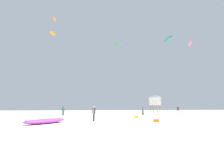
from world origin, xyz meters
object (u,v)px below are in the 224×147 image
(person_midground, at_px, (178,110))
(kite_aloft_1, at_px, (168,37))
(cooler_box, at_px, (156,121))
(kite_aloft_0, at_px, (53,33))
(kite_grounded_near, at_px, (46,121))
(kite_aloft_6, at_px, (117,44))
(lifeguard_tower, at_px, (155,100))
(person_foreground, at_px, (94,112))
(kite_aloft_4, at_px, (55,19))
(kite_aloft_3, at_px, (168,39))
(person_left, at_px, (143,110))
(gear_bag, at_px, (136,117))
(kite_aloft_2, at_px, (190,44))
(person_right, at_px, (63,110))

(person_midground, xyz_separation_m, kite_aloft_1, (6.31, 16.10, 21.06))
(cooler_box, distance_m, kite_aloft_0, 27.48)
(kite_grounded_near, distance_m, kite_aloft_1, 46.78)
(kite_aloft_6, bearing_deg, kite_grounded_near, -119.78)
(kite_grounded_near, xyz_separation_m, kite_aloft_1, (27.80, 30.67, 21.79))
(lifeguard_tower, distance_m, cooler_box, 21.28)
(person_foreground, relative_size, kite_aloft_4, 0.60)
(kite_aloft_1, relative_size, kite_aloft_3, 0.64)
(kite_aloft_6, bearing_deg, kite_aloft_1, 36.11)
(kite_aloft_1, height_order, kite_aloft_3, kite_aloft_1)
(person_midground, distance_m, lifeguard_tower, 6.36)
(kite_aloft_6, bearing_deg, kite_aloft_4, 146.91)
(kite_grounded_near, xyz_separation_m, lifeguard_tower, (18.99, 20.05, 2.77))
(cooler_box, distance_m, kite_aloft_3, 24.81)
(kite_aloft_6, bearing_deg, cooler_box, -85.50)
(person_left, xyz_separation_m, gear_bag, (-3.62, -8.51, -0.88))
(gear_bag, bearing_deg, kite_grounded_near, -146.58)
(kite_aloft_2, relative_size, kite_aloft_6, 1.50)
(person_midground, relative_size, kite_aloft_4, 0.60)
(cooler_box, xyz_separation_m, kite_aloft_6, (-1.38, 17.53, 14.58))
(person_foreground, height_order, kite_aloft_4, kite_aloft_4)
(kite_grounded_near, bearing_deg, kite_aloft_0, 99.92)
(kite_aloft_1, height_order, kite_aloft_2, kite_aloft_1)
(person_left, height_order, kite_aloft_0, kite_aloft_0)
(person_foreground, xyz_separation_m, kite_aloft_3, (16.45, 14.54, 14.96))
(person_foreground, xyz_separation_m, kite_aloft_6, (5.35, 15.59, 13.73))
(kite_aloft_1, xyz_separation_m, kite_aloft_4, (-32.56, -3.07, 2.04))
(lifeguard_tower, bearing_deg, cooler_box, -110.56)
(person_foreground, height_order, cooler_box, person_foreground)
(lifeguard_tower, bearing_deg, kite_aloft_0, -172.59)
(person_right, bearing_deg, cooler_box, -169.43)
(kite_aloft_0, xyz_separation_m, kite_aloft_6, (13.21, 0.65, -1.46))
(person_midground, height_order, lifeguard_tower, lifeguard_tower)
(person_right, bearing_deg, kite_aloft_0, 45.73)
(lifeguard_tower, xyz_separation_m, kite_aloft_2, (8.78, -0.97, 13.05))
(kite_aloft_2, distance_m, kite_aloft_3, 6.87)
(lifeguard_tower, bearing_deg, kite_aloft_1, 50.34)
(gear_bag, distance_m, kite_aloft_3, 20.90)
(cooler_box, relative_size, kite_aloft_6, 0.25)
(kite_aloft_2, height_order, kite_aloft_3, kite_aloft_2)
(kite_grounded_near, bearing_deg, kite_aloft_4, 99.80)
(kite_aloft_3, bearing_deg, person_midground, -85.12)
(kite_grounded_near, distance_m, cooler_box, 11.59)
(person_midground, bearing_deg, kite_grounded_near, -152.57)
(person_left, bearing_deg, person_midground, -131.49)
(kite_aloft_4, bearing_deg, person_foreground, -69.21)
(gear_bag, height_order, kite_aloft_6, kite_aloft_6)
(person_foreground, distance_m, lifeguard_tower, 22.83)
(person_right, relative_size, gear_bag, 3.06)
(person_foreground, height_order, gear_bag, person_foreground)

